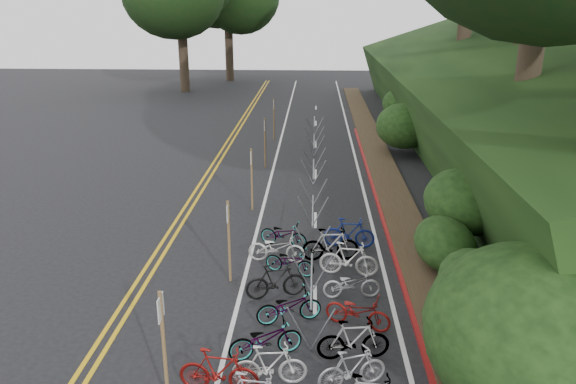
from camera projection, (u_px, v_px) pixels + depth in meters
name	position (u px, v px, depth m)	size (l,w,h in m)	color
road_markings	(251.00, 218.00, 21.40)	(7.47, 80.00, 0.01)	gold
red_curb	(379.00, 202.00, 22.96)	(0.25, 28.00, 0.10)	maroon
embankment	(511.00, 111.00, 28.48)	(14.30, 48.14, 9.11)	black
bike_racks_rest	(313.00, 175.00, 23.77)	(1.14, 23.00, 1.17)	gray
signpost_near	(164.00, 342.00, 10.99)	(0.08, 0.40, 2.59)	brown
signposts_rest	(259.00, 155.00, 24.64)	(0.08, 18.40, 2.50)	brown
bike_front	(219.00, 371.00, 11.66)	(1.73, 0.49, 1.04)	maroon
bike_valet	(312.00, 315.00, 13.84)	(3.40, 12.37, 1.09)	slate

